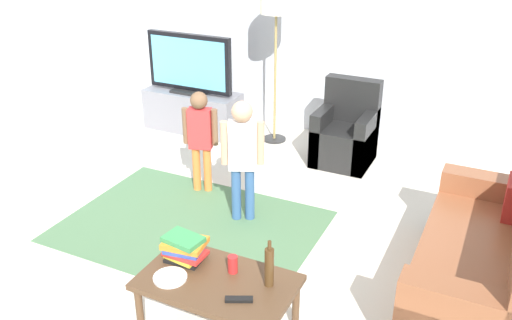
{
  "coord_description": "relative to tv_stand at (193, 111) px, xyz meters",
  "views": [
    {
      "loc": [
        1.84,
        -3.19,
        2.64
      ],
      "look_at": [
        0.0,
        0.6,
        0.65
      ],
      "focal_mm": 39.06,
      "sensor_mm": 36.0,
      "label": 1
    }
  ],
  "objects": [
    {
      "name": "ground",
      "position": [
        1.69,
        -2.3,
        -0.24
      ],
      "size": [
        7.8,
        7.8,
        0.0
      ],
      "primitive_type": "plane",
      "color": "beige"
    },
    {
      "name": "child_near_tv",
      "position": [
        0.92,
        -1.32,
        0.37
      ],
      "size": [
        0.33,
        0.18,
        1.02
      ],
      "color": "orange",
      "rests_on": "ground"
    },
    {
      "name": "tv",
      "position": [
        -0.0,
        -0.02,
        0.6
      ],
      "size": [
        1.1,
        0.28,
        0.71
      ],
      "color": "black",
      "rests_on": "tv_stand"
    },
    {
      "name": "plate",
      "position": [
        1.76,
        -3.11,
        0.18
      ],
      "size": [
        0.22,
        0.22,
        0.02
      ],
      "color": "white",
      "rests_on": "coffee_table"
    },
    {
      "name": "bottle",
      "position": [
        2.36,
        -2.89,
        0.32
      ],
      "size": [
        0.06,
        0.06,
        0.33
      ],
      "color": "#4C3319",
      "rests_on": "coffee_table"
    },
    {
      "name": "tv_stand",
      "position": [
        0.0,
        0.0,
        0.0
      ],
      "size": [
        1.2,
        0.44,
        0.5
      ],
      "color": "slate",
      "rests_on": "ground"
    },
    {
      "name": "book_stack",
      "position": [
        1.74,
        -2.89,
        0.27
      ],
      "size": [
        0.3,
        0.25,
        0.18
      ],
      "color": "black",
      "rests_on": "coffee_table"
    },
    {
      "name": "soda_can",
      "position": [
        2.09,
        -2.87,
        0.24
      ],
      "size": [
        0.07,
        0.07,
        0.12
      ],
      "primitive_type": "cylinder",
      "color": "red",
      "rests_on": "coffee_table"
    },
    {
      "name": "floor_lamp",
      "position": [
        1.04,
        0.15,
        1.3
      ],
      "size": [
        0.36,
        0.36,
        1.78
      ],
      "color": "#262626",
      "rests_on": "ground"
    },
    {
      "name": "wall_back",
      "position": [
        1.69,
        0.7,
        1.11
      ],
      "size": [
        6.0,
        0.12,
        2.7
      ],
      "primitive_type": "cube",
      "color": "silver",
      "rests_on": "ground"
    },
    {
      "name": "couch",
      "position": [
        3.61,
        -1.84,
        0.05
      ],
      "size": [
        0.8,
        1.8,
        0.86
      ],
      "color": "brown",
      "rests_on": "ground"
    },
    {
      "name": "child_center",
      "position": [
        1.53,
        -1.63,
        0.43
      ],
      "size": [
        0.35,
        0.22,
        1.12
      ],
      "color": "#33598C",
      "rests_on": "ground"
    },
    {
      "name": "area_rug",
      "position": [
        1.17,
        -1.95,
        -0.24
      ],
      "size": [
        2.2,
        1.6,
        0.01
      ],
      "primitive_type": "cube",
      "color": "#4C724C",
      "rests_on": "ground"
    },
    {
      "name": "armchair",
      "position": [
        1.98,
        -0.04,
        0.05
      ],
      "size": [
        0.6,
        0.6,
        0.9
      ],
      "color": "black",
      "rests_on": "ground"
    },
    {
      "name": "coffee_table",
      "position": [
        2.04,
        -2.99,
        0.13
      ],
      "size": [
        1.0,
        0.6,
        0.42
      ],
      "color": "#513823",
      "rests_on": "ground"
    },
    {
      "name": "tv_remote",
      "position": [
        2.26,
        -3.11,
        0.19
      ],
      "size": [
        0.17,
        0.12,
        0.02
      ],
      "primitive_type": "cube",
      "rotation": [
        0.0,
        0.0,
        0.45
      ],
      "color": "black",
      "rests_on": "coffee_table"
    }
  ]
}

